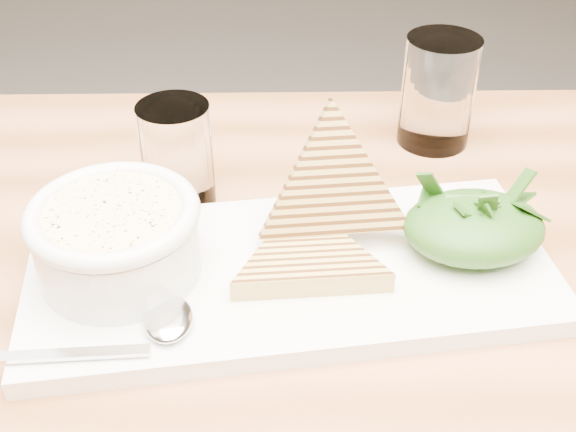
{
  "coord_description": "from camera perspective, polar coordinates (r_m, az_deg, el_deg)",
  "views": [
    {
      "loc": [
        -0.16,
        -0.44,
        1.15
      ],
      "look_at": [
        -0.11,
        0.01,
        0.81
      ],
      "focal_mm": 45.0,
      "sensor_mm": 36.0,
      "label": 1
    }
  ],
  "objects": [
    {
      "name": "soup",
      "position": [
        0.55,
        -13.69,
        0.06
      ],
      "size": [
        0.1,
        0.1,
        0.01
      ],
      "primitive_type": "cylinder",
      "color": "#F9DB9D",
      "rests_on": "soup_bowl"
    },
    {
      "name": "spoon_handle",
      "position": [
        0.52,
        -17.5,
        -10.4
      ],
      "size": [
        0.12,
        0.01,
        0.0
      ],
      "primitive_type": "cube",
      "rotation": [
        0.0,
        0.0,
        -0.04
      ],
      "color": "silver",
      "rests_on": "platter"
    },
    {
      "name": "glass_near",
      "position": [
        0.65,
        -8.76,
        4.76
      ],
      "size": [
        0.06,
        0.06,
        0.1
      ],
      "primitive_type": "cylinder",
      "color": "white",
      "rests_on": "table_top"
    },
    {
      "name": "sandwich_lean",
      "position": [
        0.57,
        3.63,
        2.18
      ],
      "size": [
        0.14,
        0.13,
        0.16
      ],
      "primitive_type": null,
      "rotation": [
        1.13,
        0.0,
        -0.01
      ],
      "color": "tan",
      "rests_on": "sandwich_flat"
    },
    {
      "name": "spoon_bowl",
      "position": [
        0.53,
        -9.41,
        -8.03
      ],
      "size": [
        0.04,
        0.05,
        0.01
      ],
      "primitive_type": "ellipsoid",
      "rotation": [
        0.0,
        0.0,
        -0.04
      ],
      "color": "silver",
      "rests_on": "platter"
    },
    {
      "name": "bowl_rim",
      "position": [
        0.55,
        -13.72,
        0.23
      ],
      "size": [
        0.13,
        0.13,
        0.01
      ],
      "primitive_type": "torus",
      "color": "white",
      "rests_on": "soup_bowl"
    },
    {
      "name": "platter",
      "position": [
        0.58,
        0.23,
        -4.48
      ],
      "size": [
        0.42,
        0.2,
        0.02
      ],
      "primitive_type": "cube",
      "rotation": [
        0.0,
        0.0,
        0.03
      ],
      "color": "white",
      "rests_on": "table_top"
    },
    {
      "name": "table_top",
      "position": [
        0.55,
        6.57,
        -11.59
      ],
      "size": [
        1.29,
        0.92,
        0.04
      ],
      "primitive_type": "cube",
      "rotation": [
        0.0,
        0.0,
        -0.1
      ],
      "color": "#B06D41",
      "rests_on": "ground"
    },
    {
      "name": "sandwich_flat",
      "position": [
        0.56,
        1.59,
        -3.32
      ],
      "size": [
        0.15,
        0.15,
        0.02
      ],
      "primitive_type": null,
      "rotation": [
        0.0,
        0.0,
        -0.03
      ],
      "color": "tan",
      "rests_on": "platter"
    },
    {
      "name": "arugula_pile",
      "position": [
        0.59,
        14.55,
        -0.47
      ],
      "size": [
        0.11,
        0.1,
        0.05
      ],
      "primitive_type": null,
      "color": "#316A1B",
      "rests_on": "platter"
    },
    {
      "name": "glass_far",
      "position": [
        0.75,
        11.77,
        9.59
      ],
      "size": [
        0.07,
        0.07,
        0.11
      ],
      "primitive_type": "cylinder",
      "color": "white",
      "rests_on": "table_top"
    },
    {
      "name": "soup_bowl",
      "position": [
        0.57,
        -13.27,
        -2.35
      ],
      "size": [
        0.12,
        0.12,
        0.05
      ],
      "primitive_type": "cylinder",
      "color": "white",
      "rests_on": "platter"
    },
    {
      "name": "salad_base",
      "position": [
        0.59,
        14.47,
        -0.87
      ],
      "size": [
        0.11,
        0.09,
        0.04
      ],
      "primitive_type": "ellipsoid",
      "color": "black",
      "rests_on": "platter"
    }
  ]
}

